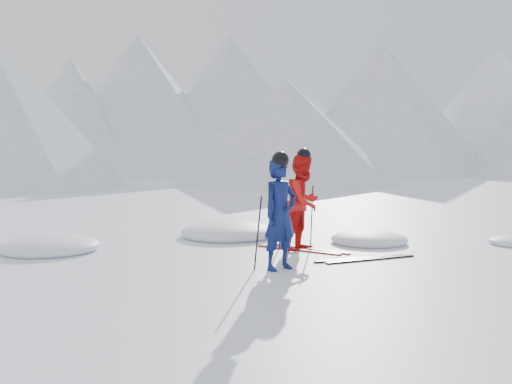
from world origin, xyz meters
TOP-DOWN VIEW (x-y plane):
  - ground at (0.00, 0.00)m, footprint 160.00×160.00m
  - mountain_range at (5.71, 35.31)m, footprint 106.15×62.94m
  - skier_blue at (-2.17, -0.65)m, footprint 0.66×0.49m
  - skier_red at (-0.85, 0.56)m, footprint 1.04×0.93m
  - pole_blue_left at (-2.47, -0.50)m, footprint 0.11×0.08m
  - pole_blue_right at (-1.92, -0.40)m, footprint 0.11×0.07m
  - pole_red_left at (-1.15, 0.81)m, footprint 0.12×0.09m
  - pole_red_right at (-0.55, 0.71)m, footprint 0.12×0.08m
  - ski_worn_left at (-0.97, 0.56)m, footprint 0.78×1.59m
  - ski_worn_right at (-0.73, 0.56)m, footprint 0.68×1.62m
  - ski_loose_a at (-0.57, -0.66)m, footprint 1.69×0.36m
  - ski_loose_b at (-0.47, -0.81)m, footprint 1.70×0.30m
  - snow_lumps at (-1.67, 2.12)m, footprint 9.30×5.34m

SIDE VIEW (x-z plane):
  - ground at x=0.00m, z-range 0.00..0.00m
  - snow_lumps at x=-1.67m, z-range -0.22..0.22m
  - ski_worn_left at x=-0.97m, z-range 0.00..0.03m
  - ski_worn_right at x=-0.73m, z-range 0.00..0.03m
  - ski_loose_a at x=-0.57m, z-range 0.00..0.03m
  - ski_loose_b at x=-0.47m, z-range 0.00..0.03m
  - pole_blue_left at x=-2.47m, z-range 0.00..1.11m
  - pole_blue_right at x=-1.92m, z-range 0.00..1.11m
  - pole_red_right at x=-0.55m, z-range 0.00..1.16m
  - pole_red_left at x=-1.15m, z-range 0.00..1.16m
  - skier_blue at x=-2.17m, z-range 0.00..1.67m
  - skier_red at x=-0.85m, z-range 0.00..1.74m
  - mountain_range at x=5.71m, z-range -1.04..14.49m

